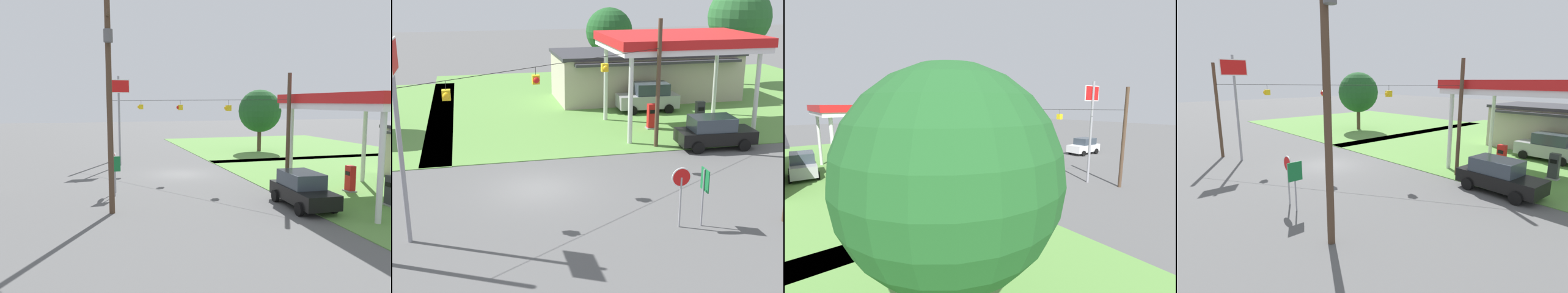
{
  "view_description": "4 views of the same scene",
  "coord_description": "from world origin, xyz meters",
  "views": [
    {
      "loc": [
        28.47,
        -6.7,
        5.6
      ],
      "look_at": [
        2.08,
        0.63,
        2.38
      ],
      "focal_mm": 35.0,
      "sensor_mm": 36.0,
      "label": 1
    },
    {
      "loc": [
        -3.07,
        -23.66,
        9.51
      ],
      "look_at": [
        2.68,
        1.41,
        1.46
      ],
      "focal_mm": 50.0,
      "sensor_mm": 36.0,
      "label": 2
    },
    {
      "loc": [
        -16.06,
        14.79,
        6.11
      ],
      "look_at": [
        1.77,
        0.97,
        2.48
      ],
      "focal_mm": 24.0,
      "sensor_mm": 36.0,
      "label": 3
    },
    {
      "loc": [
        18.27,
        -11.48,
        6.07
      ],
      "look_at": [
        3.3,
        1.51,
        1.72
      ],
      "focal_mm": 28.0,
      "sensor_mm": 36.0,
      "label": 4
    }
  ],
  "objects": [
    {
      "name": "gas_station_canopy",
      "position": [
        10.3,
        8.8,
        5.55
      ],
      "size": [
        9.45,
        7.08,
        6.08
      ],
      "color": "silver",
      "rests_on": "ground"
    },
    {
      "name": "route_sign",
      "position": [
        5.79,
        -5.38,
        1.71
      ],
      "size": [
        0.1,
        0.7,
        2.4
      ],
      "color": "gray",
      "rests_on": "ground"
    },
    {
      "name": "tree_west_verge",
      "position": [
        -11.29,
        11.89,
        4.57
      ],
      "size": [
        4.81,
        4.81,
        6.99
      ],
      "color": "#4C3828",
      "rests_on": "ground"
    },
    {
      "name": "grass_verge_opposite_corner",
      "position": [
        -16.0,
        16.0,
        0.02
      ],
      "size": [
        24.0,
        24.0,
        0.04
      ],
      "primitive_type": "cube",
      "color": "#5B8E42",
      "rests_on": "ground"
    },
    {
      "name": "stop_sign_roadside",
      "position": [
        4.86,
        -5.28,
        1.81
      ],
      "size": [
        0.8,
        0.08,
        2.5
      ],
      "rotation": [
        0.0,
        0.0,
        3.14
      ],
      "color": "#99999E",
      "rests_on": "ground"
    },
    {
      "name": "fuel_pump_far",
      "position": [
        11.97,
        8.8,
        0.79
      ],
      "size": [
        0.71,
        0.56,
        1.67
      ],
      "color": "gray",
      "rests_on": "ground"
    },
    {
      "name": "ground_plane",
      "position": [
        0.0,
        0.0,
        0.0
      ],
      "size": [
        160.0,
        160.0,
        0.0
      ],
      "primitive_type": "plane",
      "color": "#565656"
    },
    {
      "name": "utility_pole_main",
      "position": [
        9.32,
        -5.75,
        5.86
      ],
      "size": [
        2.2,
        0.44,
        10.51
      ],
      "color": "#4C3828",
      "rests_on": "ground"
    },
    {
      "name": "fuel_pump_near",
      "position": [
        8.63,
        8.8,
        0.79
      ],
      "size": [
        0.71,
        0.56,
        1.67
      ],
      "color": "gray",
      "rests_on": "ground"
    },
    {
      "name": "car_at_pumps_front",
      "position": [
        10.79,
        4.14,
        0.95
      ],
      "size": [
        4.54,
        2.26,
        1.87
      ],
      "rotation": [
        0.0,
        0.0,
        -0.04
      ],
      "color": "black",
      "rests_on": "ground"
    },
    {
      "name": "signal_span_gantry",
      "position": [
        0.0,
        -0.01,
        3.97
      ],
      "size": [
        15.39,
        10.24,
        7.35
      ],
      "color": "#4C3828",
      "rests_on": "ground"
    },
    {
      "name": "stop_sign_overhead",
      "position": [
        -5.41,
        -4.21,
        5.44
      ],
      "size": [
        0.22,
        1.88,
        7.82
      ],
      "color": "gray",
      "rests_on": "ground"
    }
  ]
}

